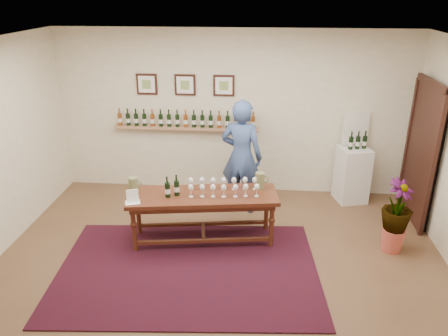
# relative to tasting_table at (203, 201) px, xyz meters

# --- Properties ---
(ground) EXTENTS (6.00, 6.00, 0.00)m
(ground) POSITION_rel_tasting_table_xyz_m (0.29, -0.70, -0.62)
(ground) COLOR brown
(ground) RESTS_ON ground
(room_shell) EXTENTS (6.00, 6.00, 6.00)m
(room_shell) POSITION_rel_tasting_table_xyz_m (2.40, 1.15, 0.50)
(room_shell) COLOR white
(room_shell) RESTS_ON ground
(rug) EXTENTS (3.49, 2.46, 0.02)m
(rug) POSITION_rel_tasting_table_xyz_m (-0.10, -0.74, -0.62)
(rug) COLOR #4F0E10
(rug) RESTS_ON ground
(tasting_table) EXTENTS (2.15, 0.96, 0.73)m
(tasting_table) POSITION_rel_tasting_table_xyz_m (0.00, 0.00, 0.00)
(tasting_table) COLOR #411510
(tasting_table) RESTS_ON ground
(table_glasses) EXTENTS (1.42, 0.48, 0.19)m
(table_glasses) POSITION_rel_tasting_table_xyz_m (0.29, 0.07, 0.21)
(table_glasses) COLOR white
(table_glasses) RESTS_ON tasting_table
(table_bottles) EXTENTS (0.26, 0.15, 0.28)m
(table_bottles) POSITION_rel_tasting_table_xyz_m (-0.41, -0.09, 0.25)
(table_bottles) COLOR black
(table_bottles) RESTS_ON tasting_table
(pitcher_left) EXTENTS (0.18, 0.18, 0.23)m
(pitcher_left) POSITION_rel_tasting_table_xyz_m (-0.96, -0.04, 0.23)
(pitcher_left) COLOR olive
(pitcher_left) RESTS_ON tasting_table
(pitcher_right) EXTENTS (0.19, 0.19, 0.24)m
(pitcher_right) POSITION_rel_tasting_table_xyz_m (0.78, 0.26, 0.23)
(pitcher_right) COLOR olive
(pitcher_right) RESTS_ON tasting_table
(menu_card) EXTENTS (0.23, 0.20, 0.18)m
(menu_card) POSITION_rel_tasting_table_xyz_m (-0.90, -0.31, 0.20)
(menu_card) COLOR white
(menu_card) RESTS_ON tasting_table
(display_pedestal) EXTENTS (0.57, 0.57, 0.94)m
(display_pedestal) POSITION_rel_tasting_table_xyz_m (2.33, 1.51, -0.16)
(display_pedestal) COLOR white
(display_pedestal) RESTS_ON ground
(pedestal_bottles) EXTENTS (0.31, 0.16, 0.30)m
(pedestal_bottles) POSITION_rel_tasting_table_xyz_m (2.36, 1.50, 0.46)
(pedestal_bottles) COLOR black
(pedestal_bottles) RESTS_ON display_pedestal
(info_sign) EXTENTS (0.44, 0.14, 0.61)m
(info_sign) POSITION_rel_tasting_table_xyz_m (2.34, 1.66, 0.62)
(info_sign) COLOR white
(info_sign) RESTS_ON display_pedestal
(potted_plant) EXTENTS (0.68, 0.68, 0.91)m
(potted_plant) POSITION_rel_tasting_table_xyz_m (2.63, -0.03, -0.09)
(potted_plant) COLOR #C85242
(potted_plant) RESTS_ON ground
(person) EXTENTS (0.76, 0.60, 1.83)m
(person) POSITION_rel_tasting_table_xyz_m (0.48, 1.01, 0.29)
(person) COLOR #3A5289
(person) RESTS_ON ground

